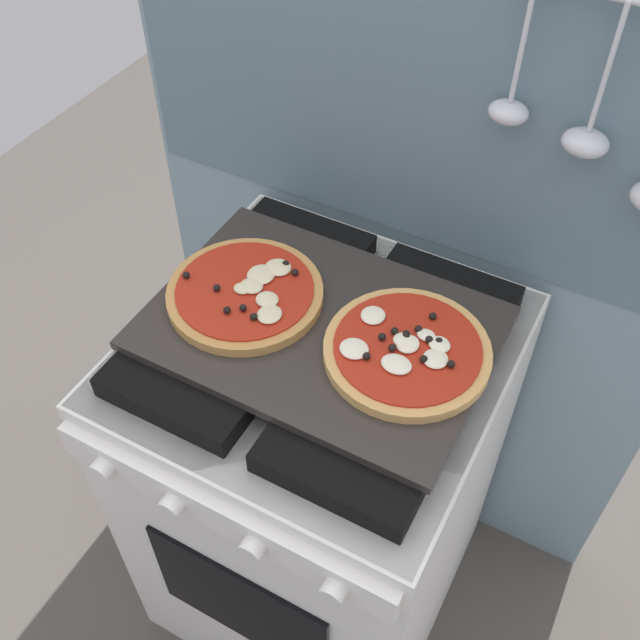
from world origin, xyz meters
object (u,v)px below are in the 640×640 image
object	(u,v)px
stove	(320,478)
pizza_left	(246,293)
baking_tray	(320,328)
pizza_right	(407,350)

from	to	relation	value
stove	pizza_left	bearing A→B (deg)	-178.21
baking_tray	pizza_right	xyz separation A→B (m)	(0.15, 0.01, 0.02)
pizza_right	baking_tray	bearing A→B (deg)	-177.47
pizza_left	baking_tray	bearing A→B (deg)	2.49
pizza_right	stove	bearing A→B (deg)	-176.84
stove	pizza_left	distance (m)	0.50
stove	pizza_left	xyz separation A→B (m)	(-0.13, -0.00, 0.48)
pizza_left	pizza_right	distance (m)	0.28
baking_tray	pizza_right	size ratio (longest dim) A/B	2.10
pizza_left	pizza_right	bearing A→B (deg)	2.51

